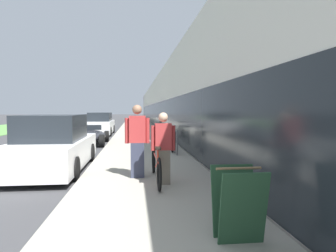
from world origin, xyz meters
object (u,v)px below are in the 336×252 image
at_px(parked_sedan_far, 100,125).
at_px(vintage_roadster_curbside, 88,136).
at_px(sandwich_board_sign, 238,204).
at_px(person_rider, 163,148).
at_px(cruiser_bike_nearest, 170,140).
at_px(cruiser_bike_farthest, 160,131).
at_px(person_bystander, 137,141).
at_px(parked_sedan_curbside, 53,146).
at_px(tandem_bicycle, 156,165).
at_px(cruiser_bike_middle, 167,136).
at_px(bike_rack_hoop, 176,140).

bearing_deg(parked_sedan_far, vintage_roadster_curbside, -89.19).
height_order(sandwich_board_sign, parked_sedan_far, parked_sedan_far).
distance_m(person_rider, cruiser_bike_nearest, 5.23).
xyz_separation_m(person_rider, cruiser_bike_farthest, (0.76, 9.91, -0.36)).
xyz_separation_m(person_bystander, parked_sedan_curbside, (-2.37, 1.74, -0.29)).
distance_m(tandem_bicycle, person_bystander, 0.77).
bearing_deg(person_bystander, parked_sedan_curbside, 143.64).
distance_m(cruiser_bike_middle, sandwich_board_sign, 10.47).
relative_size(tandem_bicycle, person_rider, 1.56).
relative_size(person_bystander, parked_sedan_far, 0.36).
xyz_separation_m(person_bystander, cruiser_bike_farthest, (1.30, 9.18, -0.45)).
bearing_deg(cruiser_bike_middle, person_bystander, -101.81).
relative_size(person_rider, parked_sedan_curbside, 0.33).
bearing_deg(parked_sedan_far, tandem_bicycle, -78.92).
xyz_separation_m(person_rider, parked_sedan_far, (-2.98, 14.84, -0.21)).
bearing_deg(parked_sedan_far, sandwich_board_sign, -78.42).
distance_m(person_rider, parked_sedan_curbside, 3.82).
bearing_deg(bike_rack_hoop, parked_sedan_curbside, -154.70).
bearing_deg(cruiser_bike_nearest, cruiser_bike_farthest, 90.17).
xyz_separation_m(vintage_roadster_curbside, parked_sedan_far, (-0.08, 5.98, 0.29)).
relative_size(cruiser_bike_farthest, parked_sedan_far, 0.38).
distance_m(cruiser_bike_nearest, cruiser_bike_farthest, 4.75).
height_order(tandem_bicycle, vintage_roadster_curbside, tandem_bicycle).
bearing_deg(cruiser_bike_farthest, cruiser_bike_middle, -86.47).
height_order(cruiser_bike_middle, sandwich_board_sign, sandwich_board_sign).
distance_m(cruiser_bike_middle, parked_sedan_curbside, 6.42).
bearing_deg(person_rider, parked_sedan_far, 101.36).
height_order(cruiser_bike_nearest, sandwich_board_sign, cruiser_bike_nearest).
relative_size(person_bystander, cruiser_bike_nearest, 0.93).
xyz_separation_m(person_rider, person_bystander, (-0.54, 0.73, 0.09)).
bearing_deg(vintage_roadster_curbside, sandwich_board_sign, -73.17).
height_order(person_rider, parked_sedan_far, person_rider).
height_order(cruiser_bike_nearest, parked_sedan_curbside, parked_sedan_curbside).
bearing_deg(person_rider, parked_sedan_curbside, 139.68).
relative_size(person_bystander, sandwich_board_sign, 1.89).
xyz_separation_m(cruiser_bike_farthest, parked_sedan_curbside, (-3.67, -7.44, 0.16)).
height_order(person_rider, person_bystander, person_bystander).
height_order(bike_rack_hoop, parked_sedan_far, parked_sedan_far).
bearing_deg(cruiser_bike_farthest, person_bystander, -98.07).
xyz_separation_m(tandem_bicycle, cruiser_bike_farthest, (0.89, 9.61, 0.04)).
height_order(sandwich_board_sign, vintage_roadster_curbside, sandwich_board_sign).
bearing_deg(parked_sedan_curbside, person_bystander, -36.36).
relative_size(tandem_bicycle, bike_rack_hoop, 2.82).
height_order(parked_sedan_curbside, parked_sedan_far, parked_sedan_curbside).
bearing_deg(parked_sedan_far, parked_sedan_curbside, -89.67).
bearing_deg(person_bystander, tandem_bicycle, -46.25).
relative_size(person_rider, person_bystander, 0.90).
relative_size(vintage_roadster_curbside, parked_sedan_far, 0.86).
distance_m(person_bystander, sandwich_board_sign, 3.78).
distance_m(tandem_bicycle, cruiser_bike_middle, 7.40).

